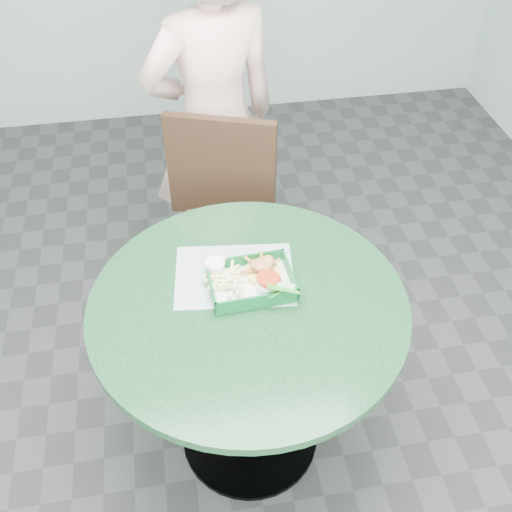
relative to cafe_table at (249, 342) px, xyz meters
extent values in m
cube|color=#303335|center=(0.00, 0.00, -0.58)|extent=(4.00, 5.00, 0.02)
cylinder|color=black|center=(0.00, 0.00, -0.57)|extent=(0.51, 0.51, 0.02)
cylinder|color=black|center=(0.00, 0.00, -0.20)|extent=(0.10, 0.10, 0.70)
cylinder|color=black|center=(0.00, 0.00, 0.15)|extent=(0.96, 0.96, 0.03)
cube|color=#4D311E|center=(0.02, 0.59, -0.13)|extent=(0.44, 0.44, 0.04)
cube|color=#4D311E|center=(0.02, 0.79, 0.12)|extent=(0.44, 0.04, 0.46)
cube|color=#4D311E|center=(-0.17, 0.40, -0.37)|extent=(0.04, 0.04, 0.43)
cube|color=#4D311E|center=(0.21, 0.40, -0.37)|extent=(0.04, 0.04, 0.43)
cube|color=#4D311E|center=(-0.17, 0.78, -0.37)|extent=(0.04, 0.04, 0.43)
cube|color=#4D311E|center=(0.21, 0.78, -0.37)|extent=(0.04, 0.04, 0.43)
imported|color=beige|center=(0.01, 0.97, 0.27)|extent=(0.71, 0.56, 1.70)
cube|color=#A1BCB4|center=(-0.02, 0.12, 0.17)|extent=(0.40, 0.32, 0.00)
cube|color=#0C5E28|center=(0.02, 0.05, 0.18)|extent=(0.25, 0.18, 0.01)
cube|color=white|center=(0.02, 0.05, 0.18)|extent=(0.24, 0.17, 0.00)
cube|color=#0C5E28|center=(0.02, 0.14, 0.20)|extent=(0.25, 0.01, 0.04)
cube|color=#0C5E28|center=(0.02, -0.03, 0.20)|extent=(0.25, 0.01, 0.04)
cube|color=#0C5E28|center=(0.14, 0.05, 0.20)|extent=(0.01, 0.18, 0.04)
cube|color=#0C5E28|center=(-0.11, 0.05, 0.20)|extent=(0.01, 0.18, 0.04)
cylinder|color=#E1BF59|center=(0.06, 0.09, 0.20)|extent=(0.11, 0.11, 0.02)
cylinder|color=white|center=(-0.08, 0.13, 0.22)|extent=(0.06, 0.06, 0.03)
cylinder|color=white|center=(-0.08, 0.13, 0.24)|extent=(0.05, 0.05, 0.00)
cylinder|color=white|center=(0.07, 0.03, 0.20)|extent=(0.08, 0.08, 0.03)
torus|color=white|center=(0.07, 0.03, 0.22)|extent=(0.07, 0.07, 0.01)
cylinder|color=#B32D14|center=(0.07, 0.03, 0.22)|extent=(0.07, 0.07, 0.01)
camera|label=1|loc=(-0.18, -1.19, 1.51)|focal=42.00mm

